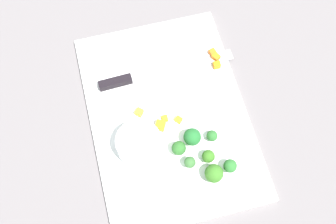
{
  "coord_description": "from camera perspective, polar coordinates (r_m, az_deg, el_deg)",
  "views": [
    {
      "loc": [
        -0.36,
        0.09,
        0.86
      ],
      "look_at": [
        0.0,
        0.0,
        0.02
      ],
      "focal_mm": 44.27,
      "sensor_mm": 36.0,
      "label": 1
    }
  ],
  "objects": [
    {
      "name": "ground_plane",
      "position": [
        0.94,
        0.0,
        -0.54
      ],
      "size": [
        4.0,
        4.0,
        0.0
      ],
      "primitive_type": "plane",
      "color": "slate"
    },
    {
      "name": "cutting_board",
      "position": [
        0.93,
        0.0,
        -0.4
      ],
      "size": [
        0.49,
        0.35,
        0.01
      ],
      "primitive_type": "cube",
      "color": "white",
      "rests_on": "ground_plane"
    },
    {
      "name": "prep_bowl",
      "position": [
        0.88,
        -4.01,
        -4.48
      ],
      "size": [
        0.1,
        0.1,
        0.05
      ],
      "primitive_type": "cylinder",
      "color": "white",
      "rests_on": "cutting_board"
    },
    {
      "name": "chef_knife",
      "position": [
        0.96,
        -3.5,
        4.99
      ],
      "size": [
        0.03,
        0.32,
        0.02
      ],
      "rotation": [
        0.0,
        0.0,
        4.75
      ],
      "color": "silver",
      "rests_on": "cutting_board"
    },
    {
      "name": "carrot_dice_0",
      "position": [
        0.98,
        6.73,
        6.44
      ],
      "size": [
        0.01,
        0.02,
        0.02
      ],
      "primitive_type": "cube",
      "rotation": [
        0.0,
        0.0,
        1.55
      ],
      "color": "orange",
      "rests_on": "cutting_board"
    },
    {
      "name": "carrot_dice_1",
      "position": [
        1.0,
        6.14,
        8.15
      ],
      "size": [
        0.02,
        0.02,
        0.01
      ],
      "primitive_type": "cube",
      "rotation": [
        0.0,
        0.0,
        1.82
      ],
      "color": "orange",
      "rests_on": "cutting_board"
    },
    {
      "name": "carrot_dice_2",
      "position": [
        0.99,
        6.6,
        7.49
      ],
      "size": [
        0.02,
        0.02,
        0.02
      ],
      "primitive_type": "cube",
      "rotation": [
        0.0,
        0.0,
        2.12
      ],
      "color": "orange",
      "rests_on": "cutting_board"
    },
    {
      "name": "pepper_dice_0",
      "position": [
        0.91,
        1.47,
        -1.08
      ],
      "size": [
        0.02,
        0.02,
        0.01
      ],
      "primitive_type": "cube",
      "rotation": [
        0.0,
        0.0,
        2.28
      ],
      "color": "yellow",
      "rests_on": "cutting_board"
    },
    {
      "name": "pepper_dice_1",
      "position": [
        0.92,
        -3.98,
        -0.05
      ],
      "size": [
        0.02,
        0.02,
        0.01
      ],
      "primitive_type": "cube",
      "rotation": [
        0.0,
        0.0,
        0.85
      ],
      "color": "yellow",
      "rests_on": "cutting_board"
    },
    {
      "name": "pepper_dice_2",
      "position": [
        0.91,
        -1.06,
        -1.87
      ],
      "size": [
        0.03,
        0.03,
        0.02
      ],
      "primitive_type": "cube",
      "rotation": [
        0.0,
        0.0,
        1.06
      ],
      "color": "yellow",
      "rests_on": "cutting_board"
    },
    {
      "name": "pepper_dice_3",
      "position": [
        0.92,
        -0.44,
        -0.91
      ],
      "size": [
        0.01,
        0.01,
        0.01
      ],
      "primitive_type": "cube",
      "rotation": [
        0.0,
        0.0,
        0.03
      ],
      "color": "yellow",
      "rests_on": "cutting_board"
    },
    {
      "name": "broccoli_floret_0",
      "position": [
        0.88,
        5.58,
        -6.1
      ],
      "size": [
        0.03,
        0.03,
        0.03
      ],
      "color": "#92BE55",
      "rests_on": "cutting_board"
    },
    {
      "name": "broccoli_floret_1",
      "position": [
        0.86,
        6.35,
        -8.41
      ],
      "size": [
        0.04,
        0.04,
        0.04
      ],
      "color": "#98C26C",
      "rests_on": "cutting_board"
    },
    {
      "name": "broccoli_floret_2",
      "position": [
        0.87,
        1.34,
        -5.05
      ],
      "size": [
        0.03,
        0.03,
        0.04
      ],
      "color": "#86AC5C",
      "rests_on": "cutting_board"
    },
    {
      "name": "broccoli_floret_3",
      "position": [
        0.87,
        3.03,
        -6.94
      ],
      "size": [
        0.02,
        0.02,
        0.03
      ],
      "color": "#83B467",
      "rests_on": "cutting_board"
    },
    {
      "name": "broccoli_floret_4",
      "position": [
        0.87,
        8.55,
        -7.36
      ],
      "size": [
        0.03,
        0.03,
        0.04
      ],
      "color": "#88B55E",
      "rests_on": "cutting_board"
    },
    {
      "name": "broccoli_floret_5",
      "position": [
        0.9,
        6.08,
        -3.28
      ],
      "size": [
        0.02,
        0.02,
        0.03
      ],
      "color": "#87B663",
      "rests_on": "cutting_board"
    },
    {
      "name": "broccoli_floret_6",
      "position": [
        0.88,
        3.35,
        -3.46
      ],
      "size": [
        0.04,
        0.04,
        0.04
      ],
      "color": "#89AC6C",
      "rests_on": "cutting_board"
    }
  ]
}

